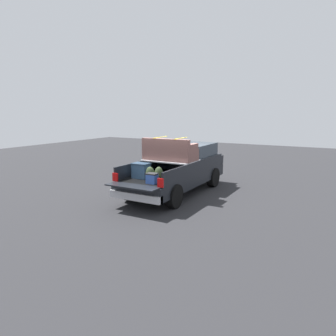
% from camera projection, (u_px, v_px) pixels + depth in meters
% --- Properties ---
extents(ground_plane, '(40.00, 40.00, 0.00)m').
position_uv_depth(ground_plane, '(175.00, 193.00, 12.65)').
color(ground_plane, '#262628').
extents(pickup_truck, '(6.05, 2.06, 2.23)m').
position_uv_depth(pickup_truck, '(180.00, 168.00, 12.78)').
color(pickup_truck, black).
rests_on(pickup_truck, ground_plane).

